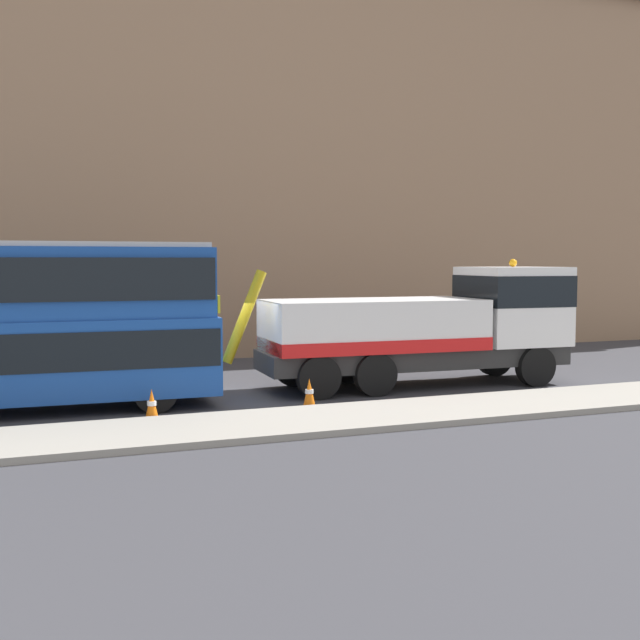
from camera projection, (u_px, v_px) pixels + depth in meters
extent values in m
plane|color=#38383D|center=(235.00, 395.00, 20.78)|extent=(120.00, 120.00, 0.00)
cube|color=gray|center=(284.00, 423.00, 16.87)|extent=(60.00, 2.80, 0.15)
cube|color=#9E7A5B|center=(174.00, 139.00, 27.84)|extent=(60.00, 1.20, 16.00)
cube|color=#2D2D2D|center=(415.00, 357.00, 22.18)|extent=(9.08, 2.57, 0.55)
cube|color=white|center=(512.00, 305.00, 23.10)|extent=(2.70, 2.70, 2.30)
cube|color=black|center=(512.00, 290.00, 23.07)|extent=(2.73, 2.73, 0.90)
cube|color=silver|center=(373.00, 324.00, 21.69)|extent=(6.20, 2.84, 1.40)
cube|color=red|center=(373.00, 343.00, 21.73)|extent=(6.20, 2.89, 0.36)
cylinder|color=#B79914|center=(244.00, 317.00, 20.48)|extent=(1.24, 0.33, 2.52)
sphere|color=orange|center=(513.00, 263.00, 23.00)|extent=(0.24, 0.24, 0.24)
cylinder|color=black|center=(494.00, 357.00, 24.31)|extent=(1.17, 0.39, 1.16)
cylinder|color=black|center=(536.00, 366.00, 22.21)|extent=(1.17, 0.39, 1.16)
cylinder|color=black|center=(346.00, 364.00, 22.71)|extent=(1.17, 0.39, 1.16)
cylinder|color=black|center=(375.00, 374.00, 20.61)|extent=(1.17, 0.39, 1.16)
cylinder|color=black|center=(294.00, 366.00, 22.19)|extent=(1.17, 0.39, 1.16)
cylinder|color=black|center=(319.00, 377.00, 20.10)|extent=(1.17, 0.39, 1.16)
cube|color=yellow|center=(213.00, 303.00, 19.72)|extent=(0.12, 1.50, 0.44)
cylinder|color=black|center=(146.00, 378.00, 20.38)|extent=(1.05, 0.34, 1.04)
cylinder|color=black|center=(155.00, 391.00, 18.34)|extent=(1.05, 0.34, 1.04)
cone|color=orange|center=(152.00, 405.00, 17.44)|extent=(0.32, 0.32, 0.72)
cylinder|color=white|center=(152.00, 403.00, 17.44)|extent=(0.21, 0.21, 0.10)
cube|color=black|center=(152.00, 420.00, 17.47)|extent=(0.36, 0.36, 0.04)
cone|color=orange|center=(309.00, 393.00, 19.03)|extent=(0.32, 0.32, 0.72)
cylinder|color=white|center=(309.00, 391.00, 19.03)|extent=(0.21, 0.21, 0.10)
cube|color=black|center=(309.00, 406.00, 19.06)|extent=(0.36, 0.36, 0.04)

